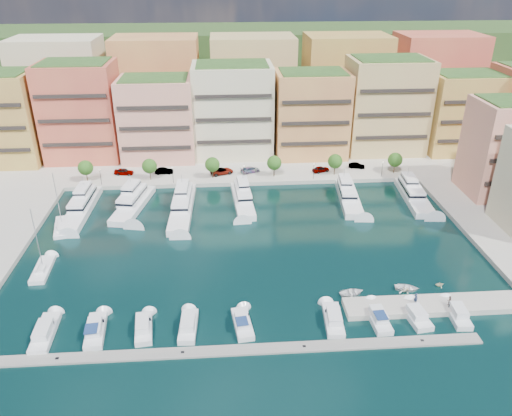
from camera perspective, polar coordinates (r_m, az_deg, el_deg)
The scene contains 57 objects.
ground at distance 101.05m, azimuth -0.52°, elevation -4.38°, with size 400.00×400.00×0.00m, color black.
north_quay at distance 157.45m, azimuth -1.93°, elevation 7.25°, with size 220.00×64.00×2.00m, color #9E998E.
hillside at distance 203.37m, azimuth -2.49°, elevation 11.69°, with size 240.00×40.00×58.00m, color #263B18.
south_pontoon at distance 76.77m, azimuth -1.39°, elevation -16.00°, with size 72.00×2.20×0.35m, color gray.
finger_pier at distance 89.98m, azimuth 20.22°, elevation -10.61°, with size 32.00×5.00×2.00m, color #9E998E.
apartment_1 at distance 148.72m, azimuth -19.35°, elevation 10.40°, with size 20.00×16.50×26.80m.
apartment_2 at distance 143.29m, azimuth -11.18°, elevation 9.98°, with size 20.00×15.50×22.80m.
apartment_3 at distance 143.73m, azimuth -2.67°, elevation 11.12°, with size 22.00×16.50×25.80m.
apartment_4 at distance 144.26m, azimuth 6.29°, elevation 10.63°, with size 20.00×15.50×23.80m.
apartment_5 at distance 151.12m, azimuth 14.59°, elevation 11.27°, with size 22.00×16.50×26.80m.
apartment_6 at distance 158.12m, azimuth 22.43°, elevation 10.03°, with size 20.00×15.50×22.80m.
apartment_east_a at distance 132.04m, azimuth 26.97°, elevation 6.15°, with size 18.00×14.50×22.80m.
backblock_0 at distance 171.91m, azimuth -21.32°, elevation 12.70°, with size 26.00×18.00×30.00m, color beige.
backblock_1 at distance 165.72m, azimuth -11.11°, elevation 13.52°, with size 26.00×18.00×30.00m, color #E4A855.
backblock_2 at distance 164.85m, azimuth -0.40°, elevation 13.93°, with size 26.00×18.00×30.00m, color tan.
backblock_3 at distance 169.37m, azimuth 10.09°, elevation 13.88°, with size 26.00×18.00×30.00m, color gold.
backblock_4 at distance 178.88m, azimuth 19.73°, elevation 13.44°, with size 26.00×18.00×30.00m, color #D26946.
tree_0 at distance 133.60m, azimuth -18.91°, elevation 4.37°, with size 3.80×3.80×5.65m.
tree_1 at distance 130.35m, azimuth -12.09°, elevation 4.70°, with size 3.80×3.80×5.65m.
tree_2 at distance 129.02m, azimuth -5.02°, elevation 4.97°, with size 3.80×3.80×5.65m.
tree_3 at distance 129.66m, azimuth 2.09°, elevation 5.17°, with size 3.80×3.80×5.65m.
tree_4 at distance 132.25m, azimuth 9.03°, elevation 5.29°, with size 3.80×3.80×5.65m.
tree_5 at distance 136.67m, azimuth 15.62°, elevation 5.33°, with size 3.80×3.80×5.65m.
lamppost_0 at distance 130.87m, azimuth -17.38°, elevation 3.71°, with size 0.30×0.30×4.20m.
lamppost_1 at distance 127.84m, azimuth -9.51°, elevation 4.05°, with size 0.30×0.30×4.20m.
lamppost_2 at distance 127.30m, azimuth -1.40°, elevation 4.32°, with size 0.30×0.30×4.20m.
lamppost_3 at distance 129.29m, azimuth 6.62°, elevation 4.50°, with size 0.30×0.30×4.20m.
lamppost_4 at distance 133.70m, azimuth 14.25°, elevation 4.60°, with size 0.30×0.30×4.20m.
yacht_0 at distance 121.47m, azimuth -19.27°, elevation 0.27°, with size 5.12×22.26×7.30m.
yacht_1 at distance 119.92m, azimuth -13.82°, elevation 0.63°, with size 8.44×20.14×7.30m.
yacht_2 at distance 116.45m, azimuth -8.39°, elevation 0.41°, with size 5.29×24.50×7.30m.
yacht_3 at distance 118.52m, azimuth -1.55°, elevation 1.19°, with size 5.28×18.81×7.30m.
yacht_5 at distance 121.76m, azimuth 10.50°, elevation 1.44°, with size 6.16×19.81×7.30m.
yacht_6 at distance 126.26m, azimuth 17.51°, elevation 1.55°, with size 6.31×20.56×7.30m.
cruiser_0 at distance 85.23m, azimuth -22.98°, elevation -13.03°, with size 3.17×9.25×2.55m.
cruiser_1 at distance 83.00m, azimuth -17.87°, elevation -13.21°, with size 3.54×8.43×2.66m.
cruiser_2 at distance 81.54m, azimuth -12.72°, elevation -13.29°, with size 3.36×7.54×2.55m.
cruiser_3 at distance 80.71m, azimuth -7.74°, elevation -13.27°, with size 2.93×7.72×2.55m.
cruiser_4 at distance 80.47m, azimuth -1.54°, elevation -13.10°, with size 3.48×7.68×2.66m.
cruiser_6 at distance 82.18m, azimuth 8.82°, elevation -12.51°, with size 3.36×8.33×2.55m.
cruiser_7 at distance 83.91m, azimuth 13.72°, elevation -12.09°, with size 2.98×7.99×2.66m.
cruiser_8 at distance 85.93m, azimuth 17.78°, elevation -11.67°, with size 3.65×7.33×2.55m.
cruiser_9 at distance 88.56m, azimuth 22.00°, elevation -11.18°, with size 3.04×7.50×2.55m.
sailboat_1 at distance 101.16m, azimuth -23.21°, elevation -6.55°, with size 3.28×9.04×13.20m.
sailboat_2 at distance 115.04m, azimuth -21.34°, elevation -2.10°, with size 4.68×9.92×13.20m.
tender_3 at distance 94.96m, azimuth 20.24°, elevation -8.16°, with size 1.44×1.67×0.88m, color beige.
tender_0 at distance 88.70m, azimuth 10.90°, elevation -9.48°, with size 3.08×4.32×0.89m, color white.
tender_2 at distance 92.16m, azimuth 16.85°, elevation -8.74°, with size 2.98×4.17×0.86m, color white.
tender_1 at distance 91.60m, azimuth 16.67°, elevation -8.93°, with size 1.50×1.73×0.91m, color beige.
car_0 at distance 136.27m, azimuth -14.87°, elevation 4.05°, with size 2.02×5.03×1.71m, color gray.
car_1 at distance 134.58m, azimuth -10.48°, elevation 4.20°, with size 1.68×4.81×1.58m, color gray.
car_2 at distance 132.39m, azimuth -3.93°, elevation 4.23°, with size 2.81×6.08×1.69m, color gray.
car_3 at distance 133.17m, azimuth -0.67°, elevation 4.40°, with size 2.17×5.35×1.55m, color gray.
car_4 at distance 134.59m, azimuth 7.42°, elevation 4.43°, with size 1.88×4.67×1.59m, color gray.
car_5 at distance 138.76m, azimuth 11.43°, elevation 4.77°, with size 1.52×4.37×1.44m, color gray.
person_0 at distance 87.49m, azimuth 17.80°, elevation -9.76°, with size 0.69×0.45×1.90m, color #293652.
person_1 at distance 88.99m, azimuth 21.22°, elevation -9.80°, with size 0.80×0.62×1.65m, color brown.
Camera 1 is at (-5.19, -86.58, 51.84)m, focal length 35.00 mm.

